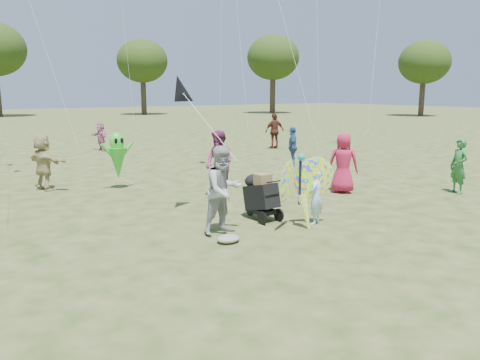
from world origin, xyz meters
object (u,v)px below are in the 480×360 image
at_px(jogging_stroller, 260,194).
at_px(crowd_h, 275,131).
at_px(crowd_a, 343,163).
at_px(crowd_e, 219,164).
at_px(crowd_c, 293,147).
at_px(crowd_f, 459,166).
at_px(child_girl, 316,197).
at_px(butterfly_kite, 302,190).
at_px(crowd_d, 43,162).
at_px(alien_kite, 118,158).
at_px(adult_man, 224,190).
at_px(crowd_j, 101,136).

bearing_deg(jogging_stroller, crowd_h, 47.00).
relative_size(crowd_a, crowd_e, 0.94).
height_order(crowd_c, crowd_f, crowd_f).
distance_m(child_girl, crowd_a, 3.59).
xyz_separation_m(crowd_a, butterfly_kite, (-3.41, -2.05, -0.04)).
xyz_separation_m(child_girl, butterfly_kite, (-0.44, -0.05, 0.22)).
bearing_deg(butterfly_kite, crowd_d, 117.13).
bearing_deg(child_girl, alien_kite, -99.25).
relative_size(adult_man, crowd_c, 1.17).
bearing_deg(butterfly_kite, adult_man, 159.38).
height_order(adult_man, jogging_stroller, adult_man).
xyz_separation_m(adult_man, crowd_f, (7.75, -0.52, -0.12)).
xyz_separation_m(crowd_a, alien_kite, (-5.29, 4.16, 0.09)).
height_order(crowd_a, jogging_stroller, crowd_a).
xyz_separation_m(crowd_f, jogging_stroller, (-6.47, 0.97, -0.19)).
height_order(crowd_h, alien_kite, crowd_h).
height_order(crowd_c, butterfly_kite, butterfly_kite).
distance_m(child_girl, jogging_stroller, 1.28).
distance_m(adult_man, crowd_d, 7.08).
relative_size(butterfly_kite, alien_kite, 1.06).
xyz_separation_m(adult_man, butterfly_kite, (1.63, -0.61, -0.08)).
xyz_separation_m(crowd_f, alien_kite, (-8.00, 6.13, 0.17)).
xyz_separation_m(child_girl, jogging_stroller, (-0.79, 1.01, -0.01)).
xyz_separation_m(crowd_a, crowd_f, (2.71, -1.96, -0.08)).
relative_size(crowd_a, crowd_j, 1.24).
height_order(crowd_f, alien_kite, alien_kite).
height_order(crowd_f, crowd_j, crowd_f).
bearing_deg(child_girl, crowd_h, -154.53).
xyz_separation_m(crowd_h, alien_kite, (-10.32, -5.42, 0.05)).
height_order(child_girl, alien_kite, alien_kite).
bearing_deg(jogging_stroller, adult_man, -164.06).
distance_m(child_girl, crowd_f, 5.68).
bearing_deg(crowd_e, alien_kite, -145.87).
height_order(crowd_d, crowd_h, crowd_h).
bearing_deg(butterfly_kite, crowd_f, 0.86).
height_order(crowd_c, crowd_h, crowd_h).
bearing_deg(crowd_a, crowd_j, -30.16).
height_order(crowd_f, butterfly_kite, butterfly_kite).
relative_size(crowd_e, butterfly_kite, 1.02).
height_order(adult_man, butterfly_kite, adult_man).
height_order(child_girl, jogging_stroller, child_girl).
relative_size(crowd_d, jogging_stroller, 1.56).
bearing_deg(jogging_stroller, crowd_e, 75.74).
xyz_separation_m(crowd_c, jogging_stroller, (-5.60, -5.41, -0.18)).
bearing_deg(crowd_j, crowd_a, 0.47).
bearing_deg(jogging_stroller, crowd_a, 11.54).
bearing_deg(crowd_h, child_girl, 62.58).
bearing_deg(adult_man, child_girl, -19.93).
bearing_deg(crowd_c, alien_kite, -47.86).
bearing_deg(crowd_h, crowd_e, 50.99).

